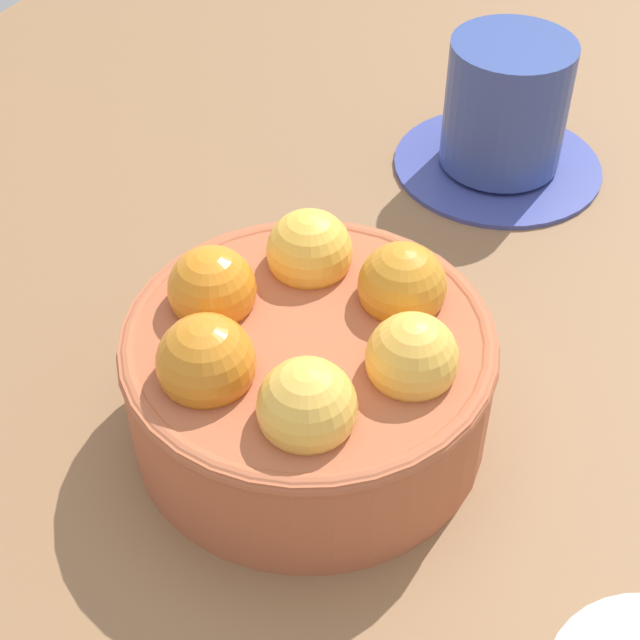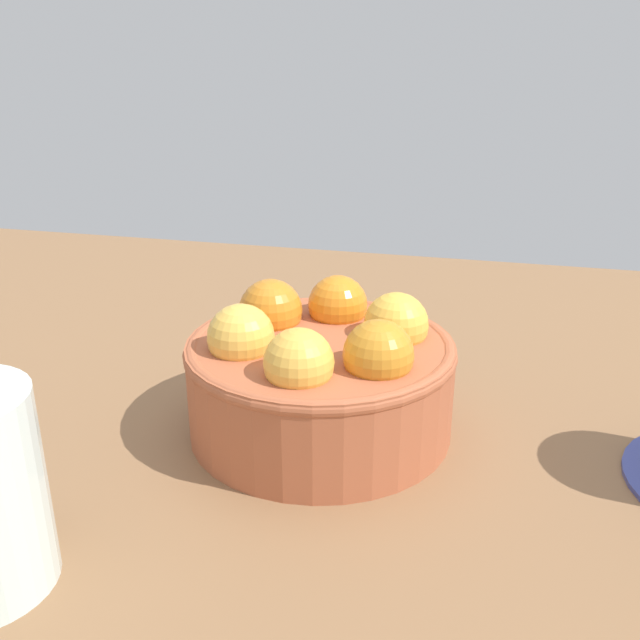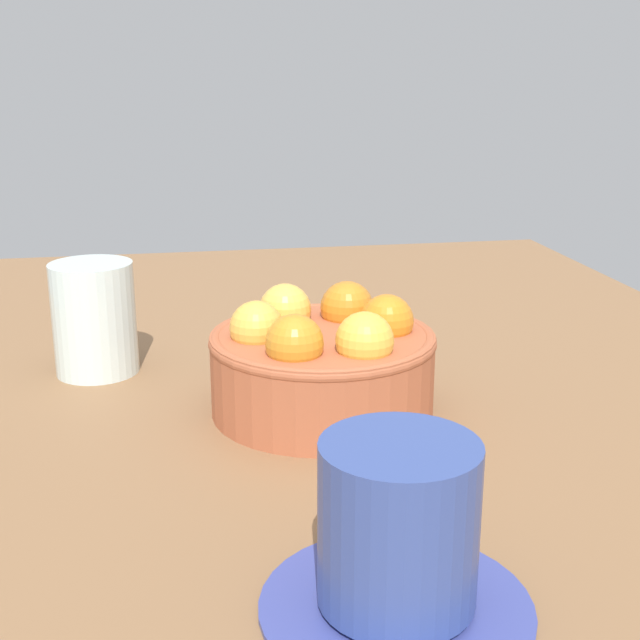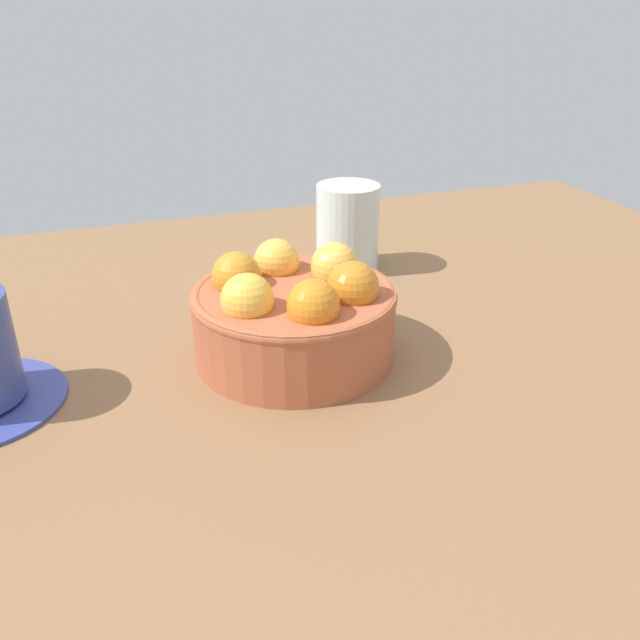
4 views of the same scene
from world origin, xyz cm
name	(u,v)px [view 4 (image 4 of 4)]	position (x,y,z in cm)	size (l,w,h in cm)	color
ground_plane	(295,373)	(0.00, 0.00, -1.63)	(114.04, 81.53, 3.26)	brown
terracotta_bowl	(294,313)	(0.01, -0.02, 3.86)	(16.25, 16.25, 8.60)	#AD5938
water_glass	(348,228)	(11.28, 16.69, 4.56)	(6.64, 6.64, 9.13)	silver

